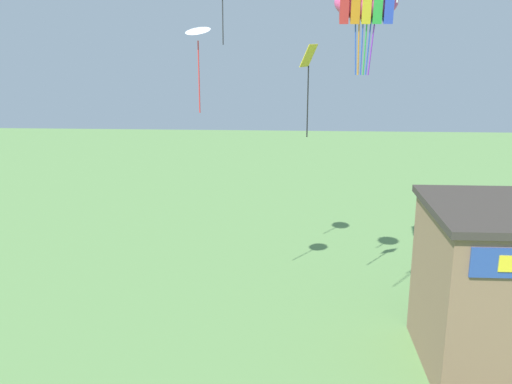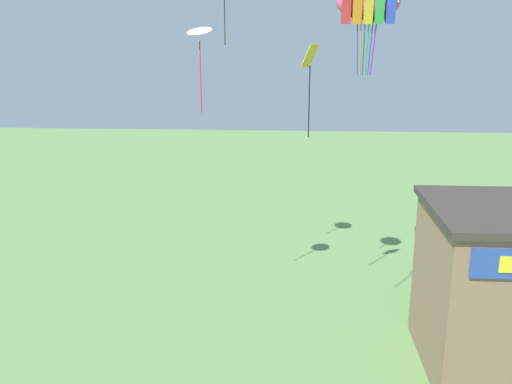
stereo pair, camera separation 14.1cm
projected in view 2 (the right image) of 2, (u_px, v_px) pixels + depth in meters
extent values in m
ellipsoid|color=#E54C8C|center=(368.00, 2.00, 22.84)|extent=(2.65, 1.85, 1.69)
cube|color=red|center=(346.00, 2.00, 22.95)|extent=(0.47, 1.74, 1.72)
cube|color=orange|center=(357.00, 2.00, 22.90)|extent=(0.47, 1.74, 1.72)
cube|color=yellow|center=(368.00, 2.00, 22.84)|extent=(0.47, 1.74, 1.72)
cube|color=green|center=(379.00, 2.00, 22.79)|extent=(0.47, 1.74, 1.72)
cube|color=blue|center=(390.00, 2.00, 22.73)|extent=(0.47, 1.74, 1.72)
cylinder|color=blue|center=(357.00, 47.00, 23.14)|extent=(0.20, 0.36, 2.23)
cylinder|color=orange|center=(360.00, 47.00, 23.11)|extent=(0.15, 0.37, 2.23)
cylinder|color=blue|center=(364.00, 47.00, 23.10)|extent=(0.09, 0.37, 2.23)
cylinder|color=green|center=(367.00, 47.00, 23.08)|extent=(0.09, 0.37, 2.23)
cylinder|color=blue|center=(370.00, 47.00, 23.08)|extent=(0.15, 0.37, 2.23)
cylinder|color=purple|center=(373.00, 47.00, 23.08)|extent=(0.20, 0.36, 2.23)
cylinder|color=#2D2D33|center=(225.00, 19.00, 23.50)|extent=(0.05, 0.05, 2.06)
cone|color=white|center=(199.00, 30.00, 21.21)|extent=(1.23, 1.22, 0.37)
cylinder|color=red|center=(200.00, 77.00, 21.67)|extent=(0.05, 0.05, 2.70)
cube|color=yellow|center=(310.00, 56.00, 21.38)|extent=(0.70, 0.79, 0.84)
cylinder|color=black|center=(309.00, 102.00, 21.84)|extent=(0.05, 0.05, 2.72)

